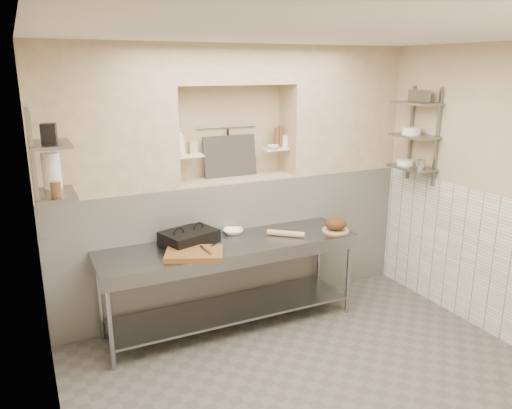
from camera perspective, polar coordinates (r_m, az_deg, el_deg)
floor at (r=4.55m, az=6.94°, el=-19.89°), size 4.00×3.90×0.10m
ceiling at (r=3.73m, az=8.46°, el=19.51°), size 4.00×3.90×0.10m
wall_left at (r=3.31m, az=-23.86°, el=-6.73°), size 0.10×3.90×2.80m
wall_right at (r=5.28m, az=26.64°, el=0.92°), size 0.10×3.90×2.80m
wall_back at (r=5.62m, az=-3.54°, el=3.36°), size 4.00×0.10×2.80m
backwall_lower at (r=5.59m, az=-2.45°, el=-4.16°), size 4.00×0.40×1.40m
alcove_sill at (r=5.39m, az=-2.54°, el=2.96°), size 1.30×0.40×0.02m
backwall_pillar_left at (r=4.93m, az=-17.15°, el=9.24°), size 1.35×0.40×1.40m
backwall_pillar_right at (r=5.93m, az=9.44°, el=10.66°), size 1.35×0.40×1.40m
backwall_header at (r=5.27m, az=-2.70°, el=15.71°), size 1.30×0.40×0.40m
wainscot_left at (r=3.62m, az=-21.63°, el=-16.95°), size 0.02×3.90×1.40m
wainscot_right at (r=5.43m, az=25.35°, el=-6.31°), size 0.02×3.90×1.40m
alcove_shelf_left at (r=5.17m, az=-7.71°, el=5.56°), size 0.28×0.16×0.02m
alcove_shelf_right at (r=5.55m, az=2.20°, el=6.37°), size 0.28×0.16×0.02m
utensil_rail at (r=5.46m, az=-3.32°, el=8.85°), size 0.70×0.02×0.02m
hanging_steel at (r=5.46m, az=-3.21°, el=7.06°), size 0.02×0.02×0.30m
splash_panel at (r=5.44m, az=-2.98°, el=5.53°), size 0.60×0.08×0.45m
shelf_rail_left_a at (r=4.42m, az=-24.16°, el=3.98°), size 0.03×0.03×0.95m
shelf_rail_left_b at (r=4.02m, az=-23.94°, el=3.00°), size 0.03×0.03×0.95m
wall_shelf_left_lower at (r=4.27m, az=-21.96°, el=1.09°), size 0.30×0.50×0.02m
wall_shelf_left_upper at (r=4.19m, az=-22.51°, el=6.39°), size 0.30×0.50×0.03m
shelf_rail_right_a at (r=5.97m, az=17.28°, el=7.79°), size 0.03×0.03×1.05m
shelf_rail_right_b at (r=5.69m, az=20.00°, el=7.21°), size 0.03×0.03×1.05m
wall_shelf_right_lower at (r=5.79m, az=17.35°, el=4.05°), size 0.30×0.50×0.02m
wall_shelf_right_mid at (r=5.74m, az=17.63°, el=7.48°), size 0.30×0.50×0.02m
wall_shelf_right_upper at (r=5.70m, az=17.92°, el=10.95°), size 0.30×0.50×0.03m
prep_table at (r=5.02m, az=-2.89°, el=-7.21°), size 2.60×0.70×0.90m
panini_press at (r=4.92m, az=-7.66°, el=-3.76°), size 0.59×0.50×0.14m
cutting_board at (r=4.63m, az=-7.06°, el=-5.58°), size 0.62×0.54×0.05m
knife_blade at (r=4.81m, az=-4.36°, el=-4.39°), size 0.22×0.16×0.01m
tongs at (r=4.61m, az=-5.75°, el=-5.20°), size 0.04×0.23×0.02m
mixing_bowl at (r=5.19m, az=-2.62°, el=-3.10°), size 0.27×0.27×0.05m
rolling_pin at (r=5.12m, az=3.43°, el=-3.33°), size 0.33×0.30×0.06m
bread_board at (r=5.34m, az=9.06°, el=-2.93°), size 0.28×0.28×0.02m
bread_loaf at (r=5.32m, az=9.10°, el=-2.16°), size 0.22×0.22×0.13m
bottle_soap at (r=5.11m, az=-8.68°, el=7.11°), size 0.13×0.13×0.27m
jar_alcove at (r=5.20m, az=-7.25°, el=6.47°), size 0.08×0.08×0.13m
bowl_alcove at (r=5.48m, az=2.00°, el=6.59°), size 0.16×0.16×0.04m
condiment_a at (r=5.59m, az=2.79°, el=7.78°), size 0.06×0.06×0.23m
condiment_b at (r=5.55m, az=2.38°, el=7.65°), size 0.06×0.06×0.22m
condiment_c at (r=5.61m, az=3.32°, el=7.25°), size 0.07×0.07×0.13m
jug_left at (r=4.40m, az=-22.34°, el=3.60°), size 0.15×0.15×0.29m
jar_left at (r=4.10m, az=-21.90°, el=1.60°), size 0.08×0.08×0.12m
box_left_upper at (r=4.13m, az=-22.59°, el=7.50°), size 0.13×0.13×0.15m
bowl_right at (r=5.86m, az=16.68°, el=4.63°), size 0.18×0.18×0.06m
canister_right at (r=5.68m, az=18.33°, el=4.39°), size 0.10×0.10×0.10m
bowl_right_mid at (r=5.77m, az=17.33°, el=8.04°), size 0.21×0.21×0.08m
basket_right at (r=5.68m, az=18.15°, el=11.70°), size 0.23×0.25×0.13m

